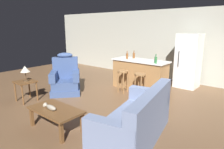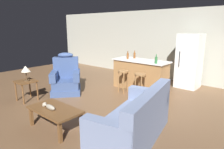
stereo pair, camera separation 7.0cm
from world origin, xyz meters
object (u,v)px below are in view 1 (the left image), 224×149
at_px(kitchen_island, 140,74).
at_px(bar_stool_right, 140,81).
at_px(fish_figurine, 50,107).
at_px(end_table, 25,85).
at_px(coffee_table, 56,112).
at_px(recliner_near_lamp, 66,79).
at_px(table_lamp, 25,70).
at_px(bottle_tall_green, 156,60).
at_px(bottle_short_amber, 134,55).
at_px(refrigerator, 188,61).
at_px(bar_stool_left, 123,77).
at_px(couch, 137,121).
at_px(bottle_wine_dark, 127,56).

xyz_separation_m(kitchen_island, bar_stool_right, (0.40, -0.63, -0.01)).
bearing_deg(fish_figurine, end_table, 165.75).
relative_size(coffee_table, kitchen_island, 0.61).
relative_size(coffee_table, recliner_near_lamp, 0.92).
distance_m(table_lamp, kitchen_island, 3.39).
height_order(bar_stool_right, bottle_tall_green, bottle_tall_green).
relative_size(end_table, bottle_short_amber, 2.20).
relative_size(kitchen_island, bottle_tall_green, 6.84).
xyz_separation_m(table_lamp, refrigerator, (2.84, 4.08, 0.01)).
xyz_separation_m(fish_figurine, bottle_short_amber, (-0.43, 3.53, 0.58)).
distance_m(fish_figurine, end_table, 1.91).
bearing_deg(bottle_tall_green, bar_stool_left, -155.85).
xyz_separation_m(couch, end_table, (-3.33, -0.30, 0.12)).
bearing_deg(couch, fish_figurine, 16.09).
xyz_separation_m(bar_stool_right, bottle_tall_green, (0.26, 0.39, 0.58)).
relative_size(fish_figurine, couch, 0.17).
xyz_separation_m(table_lamp, bottle_wine_dark, (1.29, 2.80, 0.18)).
bearing_deg(coffee_table, bottle_tall_green, 80.39).
bearing_deg(couch, bottle_tall_green, -80.49).
xyz_separation_m(refrigerator, bottle_wine_dark, (-1.55, -1.28, 0.17)).
height_order(table_lamp, bar_stool_left, table_lamp).
bearing_deg(recliner_near_lamp, bottle_short_amber, 100.16).
height_order(coffee_table, couch, couch).
bearing_deg(fish_figurine, coffee_table, 48.10).
distance_m(couch, bar_stool_right, 2.29).
distance_m(recliner_near_lamp, bottle_short_amber, 2.34).
xyz_separation_m(recliner_near_lamp, refrigerator, (2.63, 2.95, 0.46)).
distance_m(end_table, bottle_wine_dark, 3.16).
distance_m(coffee_table, refrigerator, 4.62).
bearing_deg(couch, bottle_wine_dark, -62.72).
xyz_separation_m(end_table, bottle_short_amber, (1.42, 3.06, 0.59)).
xyz_separation_m(coffee_table, kitchen_island, (-0.14, 3.29, 0.11)).
height_order(table_lamp, bar_stool_right, table_lamp).
bearing_deg(bar_stool_right, bottle_tall_green, 56.32).
xyz_separation_m(couch, bar_stool_left, (-1.77, 1.97, 0.13)).
xyz_separation_m(fish_figurine, bar_stool_right, (0.32, 2.74, 0.01)).
height_order(refrigerator, bottle_short_amber, refrigerator).
xyz_separation_m(table_lamp, bottle_short_amber, (1.39, 3.04, 0.18)).
xyz_separation_m(fish_figurine, bottle_wine_dark, (-0.53, 3.28, 0.58)).
distance_m(bottle_tall_green, bottle_wine_dark, 1.12).
height_order(recliner_near_lamp, bottle_tall_green, bottle_tall_green).
distance_m(refrigerator, bottle_wine_dark, 2.01).
bearing_deg(bottle_wine_dark, bottle_short_amber, 67.98).
xyz_separation_m(coffee_table, bar_stool_left, (-0.35, 2.66, 0.11)).
bearing_deg(bar_stool_left, bottle_tall_green, 24.15).
distance_m(refrigerator, bottle_short_amber, 1.79).
distance_m(end_table, table_lamp, 0.41).
bearing_deg(recliner_near_lamp, bottle_tall_green, 76.43).
bearing_deg(bar_stool_left, coffee_table, -82.44).
distance_m(kitchen_island, bar_stool_left, 0.66).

